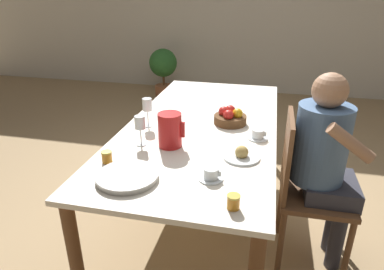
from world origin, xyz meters
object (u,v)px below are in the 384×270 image
(chair_person_side, at_px, (304,187))
(red_pitcher, at_px, (170,130))
(wine_glass_water, at_px, (147,106))
(teacup_across, at_px, (258,135))
(person_seated, at_px, (325,157))
(teacup_near_person, at_px, (211,175))
(jam_jar_amber, at_px, (107,156))
(potted_plant, at_px, (163,67))
(jam_jar_red, at_px, (233,201))
(serving_tray, at_px, (127,176))
(fruit_bowl, at_px, (230,117))
(wine_glass_juice, at_px, (140,124))
(bread_plate, at_px, (242,155))

(chair_person_side, bearing_deg, red_pitcher, -85.19)
(wine_glass_water, xyz_separation_m, teacup_across, (0.74, -0.04, -0.12))
(person_seated, height_order, teacup_near_person, person_seated)
(teacup_across, bearing_deg, chair_person_side, -27.20)
(jam_jar_amber, height_order, potted_plant, jam_jar_amber)
(wine_glass_water, height_order, teacup_near_person, wine_glass_water)
(red_pitcher, relative_size, jam_jar_red, 3.12)
(serving_tray, distance_m, jam_jar_amber, 0.23)
(chair_person_side, height_order, red_pitcher, chair_person_side)
(person_seated, xyz_separation_m, fruit_bowl, (-0.60, 0.36, 0.06))
(wine_glass_water, xyz_separation_m, serving_tray, (0.13, -0.68, -0.13))
(teacup_near_person, relative_size, jam_jar_amber, 1.90)
(wine_glass_juice, relative_size, teacup_across, 1.48)
(teacup_near_person, bearing_deg, bread_plate, 64.21)
(serving_tray, xyz_separation_m, jam_jar_amber, (-0.18, 0.14, 0.02))
(chair_person_side, bearing_deg, serving_tray, -61.90)
(fruit_bowl, distance_m, potted_plant, 3.09)
(jam_jar_amber, bearing_deg, fruit_bowl, 51.09)
(red_pitcher, distance_m, jam_jar_amber, 0.40)
(teacup_across, distance_m, serving_tray, 0.88)
(jam_jar_amber, bearing_deg, teacup_across, 32.51)
(chair_person_side, distance_m, wine_glass_water, 1.12)
(fruit_bowl, relative_size, potted_plant, 0.31)
(person_seated, xyz_separation_m, wine_glass_water, (-1.13, 0.18, 0.16))
(wine_glass_juice, xyz_separation_m, jam_jar_amber, (-0.10, -0.25, -0.10))
(jam_jar_red, distance_m, potted_plant, 4.04)
(person_seated, distance_m, wine_glass_water, 1.16)
(teacup_across, bearing_deg, bread_plate, -104.87)
(red_pitcher, xyz_separation_m, bread_plate, (0.43, -0.06, -0.08))
(wine_glass_juice, distance_m, teacup_across, 0.74)
(chair_person_side, distance_m, jam_jar_red, 0.76)
(serving_tray, relative_size, fruit_bowl, 1.39)
(person_seated, height_order, potted_plant, person_seated)
(wine_glass_juice, xyz_separation_m, teacup_across, (0.68, 0.25, -0.11))
(person_seated, xyz_separation_m, bread_plate, (-0.47, -0.14, 0.03))
(chair_person_side, relative_size, potted_plant, 1.29)
(chair_person_side, xyz_separation_m, jam_jar_amber, (-1.09, -0.35, 0.26))
(teacup_across, bearing_deg, teacup_near_person, -110.30)
(wine_glass_juice, relative_size, bread_plate, 0.91)
(wine_glass_juice, relative_size, jam_jar_amber, 2.81)
(fruit_bowl, bearing_deg, wine_glass_juice, -135.70)
(person_seated, height_order, jam_jar_amber, person_seated)
(chair_person_side, distance_m, serving_tray, 1.06)
(serving_tray, bearing_deg, fruit_bowl, 64.80)
(teacup_near_person, height_order, bread_plate, bread_plate)
(potted_plant, bearing_deg, wine_glass_juice, -74.72)
(red_pitcher, xyz_separation_m, jam_jar_amber, (-0.28, -0.28, -0.07))
(teacup_across, bearing_deg, jam_jar_red, -94.92)
(person_seated, bearing_deg, jam_jar_red, -36.25)
(jam_jar_red, relative_size, fruit_bowl, 0.29)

